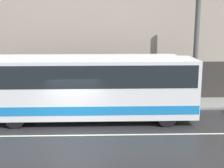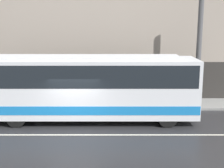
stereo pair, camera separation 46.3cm
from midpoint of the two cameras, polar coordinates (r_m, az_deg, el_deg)
The scene contains 7 objects.
ground_plane at distance 14.95m, azimuth -6.52°, elevation -9.25°, with size 60.00×60.00×0.00m, color #262628.
sidewalk at distance 19.88m, azimuth -4.89°, elevation -3.66°, with size 60.00×2.46×0.13m.
building_facade at distance 20.54m, azimuth -4.82°, elevation 10.73°, with size 60.00×0.35×10.33m.
lane_stripe at distance 14.95m, azimuth -6.52°, elevation -9.24°, with size 54.00×0.14×0.01m.
transit_bus at distance 16.46m, azimuth -4.23°, elevation -0.16°, with size 11.62×2.56×3.46m.
utility_pole_near at distance 19.17m, azimuth 16.06°, elevation 5.81°, with size 0.30×0.30×6.74m.
pedestrian_waiting at distance 19.61m, azimuth -2.63°, elevation -1.42°, with size 0.36×0.36×1.60m.
Camera 2 is at (1.86, -13.87, 5.35)m, focal length 50.00 mm.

